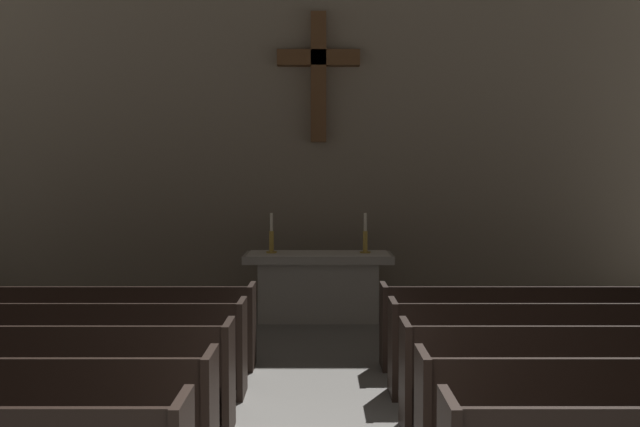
% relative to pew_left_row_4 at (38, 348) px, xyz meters
% --- Properties ---
extents(pew_left_row_4, '(4.12, 0.50, 0.95)m').
position_rel_pew_left_row_4_xyz_m(pew_left_row_4, '(0.00, 0.00, 0.00)').
color(pew_left_row_4, black).
rests_on(pew_left_row_4, ground).
extents(pew_left_row_5, '(4.12, 0.50, 0.95)m').
position_rel_pew_left_row_4_xyz_m(pew_left_row_5, '(0.00, 1.09, 0.00)').
color(pew_left_row_5, black).
rests_on(pew_left_row_5, ground).
extents(pew_right_row_4, '(4.12, 0.50, 0.95)m').
position_rel_pew_left_row_4_xyz_m(pew_right_row_4, '(5.55, 0.00, 0.00)').
color(pew_right_row_4, black).
rests_on(pew_right_row_4, ground).
extents(pew_right_row_5, '(4.12, 0.50, 0.95)m').
position_rel_pew_left_row_4_xyz_m(pew_right_row_5, '(5.55, 1.09, 0.00)').
color(pew_right_row_5, black).
rests_on(pew_right_row_5, ground).
extents(altar, '(2.20, 0.90, 1.01)m').
position_rel_pew_left_row_4_xyz_m(altar, '(2.77, 3.95, 0.06)').
color(altar, '#A8A399').
rests_on(altar, ground).
extents(candlestick_left, '(0.16, 0.16, 0.60)m').
position_rel_pew_left_row_4_xyz_m(candlestick_left, '(2.07, 3.95, 0.72)').
color(candlestick_left, '#B79338').
rests_on(candlestick_left, altar).
extents(candlestick_right, '(0.16, 0.16, 0.60)m').
position_rel_pew_left_row_4_xyz_m(candlestick_right, '(3.47, 3.95, 0.72)').
color(candlestick_right, '#B79338').
rests_on(candlestick_right, altar).
extents(apse_with_cross, '(12.66, 0.51, 6.88)m').
position_rel_pew_left_row_4_xyz_m(apse_with_cross, '(2.77, 5.57, 2.97)').
color(apse_with_cross, gray).
rests_on(apse_with_cross, ground).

